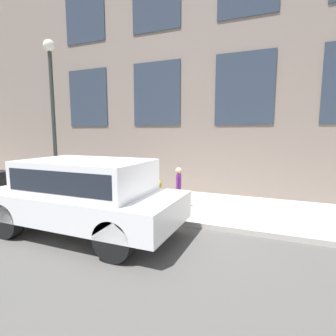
% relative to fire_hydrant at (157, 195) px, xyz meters
% --- Properties ---
extents(ground_plane, '(80.00, 80.00, 0.00)m').
position_rel_fire_hydrant_xyz_m(ground_plane, '(-0.38, -0.25, -0.57)').
color(ground_plane, '#514F4C').
extents(sidewalk, '(3.05, 60.00, 0.12)m').
position_rel_fire_hydrant_xyz_m(sidewalk, '(1.14, -0.25, -0.50)').
color(sidewalk, '#B2ADA3').
rests_on(sidewalk, ground_plane).
extents(building_facade, '(0.33, 40.00, 9.07)m').
position_rel_fire_hydrant_xyz_m(building_facade, '(2.82, -0.25, 3.98)').
color(building_facade, gray).
rests_on(building_facade, ground_plane).
extents(fire_hydrant, '(0.33, 0.45, 0.86)m').
position_rel_fire_hydrant_xyz_m(fire_hydrant, '(0.00, 0.00, 0.00)').
color(fire_hydrant, gold).
rests_on(fire_hydrant, sidewalk).
extents(person, '(0.27, 0.18, 1.12)m').
position_rel_fire_hydrant_xyz_m(person, '(0.55, -0.39, 0.23)').
color(person, '#232328').
rests_on(person, sidewalk).
extents(parked_truck_white_near, '(1.86, 4.20, 1.60)m').
position_rel_fire_hydrant_xyz_m(parked_truck_white_near, '(-1.60, 0.93, 0.36)').
color(parked_truck_white_near, black).
rests_on(parked_truck_white_near, ground_plane).
extents(street_lamp, '(0.36, 0.36, 4.84)m').
position_rel_fire_hydrant_xyz_m(street_lamp, '(0.43, 3.79, 2.60)').
color(street_lamp, '#2D332D').
rests_on(street_lamp, sidewalk).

